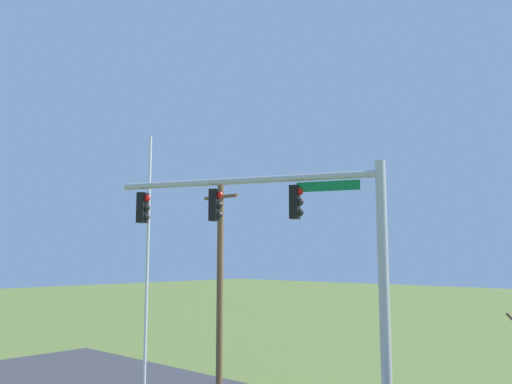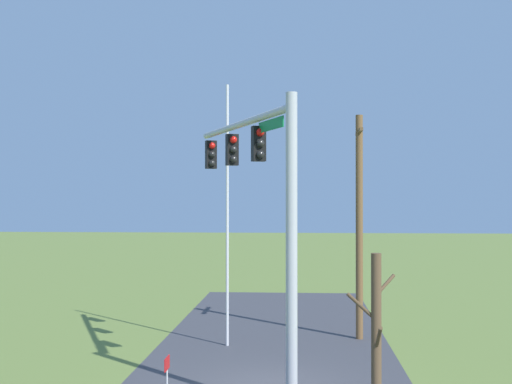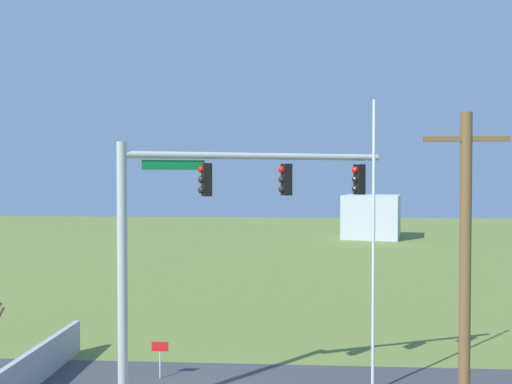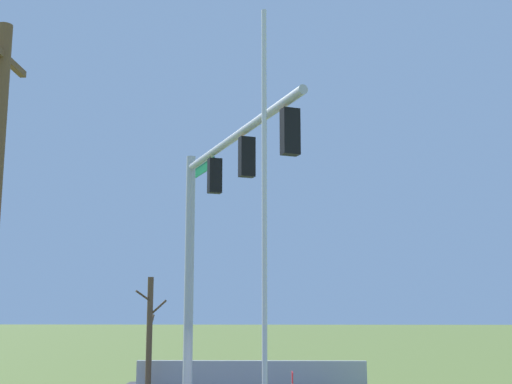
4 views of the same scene
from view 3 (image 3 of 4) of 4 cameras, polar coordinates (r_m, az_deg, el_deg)
retaining_fence at (r=20.29m, az=-21.30°, el=-16.04°), size 0.20×7.93×1.20m
signal_mast at (r=16.88m, az=-5.11°, el=-2.58°), size 7.60×3.33×7.65m
flagpole at (r=18.35m, az=11.47°, el=-5.27°), size 0.10×0.10×9.05m
utility_pole at (r=14.16m, az=19.85°, el=-8.53°), size 1.90×0.26×8.14m
open_sign at (r=20.16m, az=-9.42°, el=-15.17°), size 0.56×0.04×1.22m
distant_building at (r=65.10m, az=11.27°, el=-2.37°), size 7.21×7.51×4.71m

